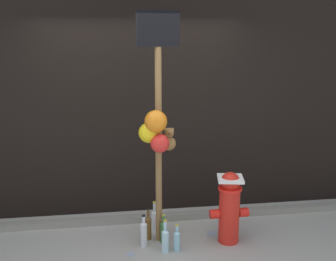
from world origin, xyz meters
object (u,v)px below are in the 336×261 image
object	(u,v)px
memorial_post	(157,114)
fire_hydrant	(229,206)
bottle_3	(148,227)
bottle_5	(177,240)
bottle_0	(164,231)
bottle_2	(165,239)
bottle_1	(154,220)
bottle_4	(144,233)

from	to	relation	value
memorial_post	fire_hydrant	world-z (taller)	memorial_post
bottle_3	bottle_5	bearing A→B (deg)	-46.47
bottle_0	bottle_2	bearing A→B (deg)	-92.50
memorial_post	bottle_1	bearing A→B (deg)	91.97
bottle_3	bottle_4	bearing A→B (deg)	-112.62
bottle_0	bottle_3	size ratio (longest dim) A/B	0.90
fire_hydrant	bottle_3	world-z (taller)	fire_hydrant
bottle_5	fire_hydrant	bearing A→B (deg)	11.19
bottle_1	bottle_3	xyz separation A→B (m)	(-0.09, -0.20, 0.01)
bottle_0	memorial_post	bearing A→B (deg)	144.68
bottle_0	bottle_4	distance (m)	0.23
bottle_2	bottle_4	xyz separation A→B (m)	(-0.22, 0.15, 0.01)
bottle_1	bottle_4	bearing A→B (deg)	-114.12
bottle_4	bottle_2	bearing A→B (deg)	-34.50
memorial_post	bottle_0	distance (m)	1.33
bottle_2	bottle_5	size ratio (longest dim) A/B	1.21
memorial_post	bottle_2	world-z (taller)	memorial_post
bottle_0	bottle_2	world-z (taller)	bottle_2
memorial_post	fire_hydrant	bearing A→B (deg)	-7.96
bottle_0	bottle_5	bearing A→B (deg)	-57.43
bottle_0	bottle_4	xyz separation A→B (m)	(-0.23, -0.05, 0.02)
memorial_post	bottle_2	size ratio (longest dim) A/B	6.84
bottle_1	fire_hydrant	bearing A→B (deg)	-24.90
bottle_4	bottle_5	world-z (taller)	bottle_4
fire_hydrant	bottle_1	size ratio (longest dim) A/B	2.23
bottle_3	bottle_4	size ratio (longest dim) A/B	1.02
memorial_post	fire_hydrant	size ratio (longest dim) A/B	3.08
bottle_1	bottle_3	size ratio (longest dim) A/B	0.98
bottle_0	bottle_5	world-z (taller)	bottle_0
bottle_5	bottle_3	bearing A→B (deg)	133.53
memorial_post	bottle_0	size ratio (longest dim) A/B	7.47
bottle_0	bottle_3	xyz separation A→B (m)	(-0.16, 0.11, 0.01)
memorial_post	bottle_3	xyz separation A→B (m)	(-0.10, 0.07, -1.32)
fire_hydrant	bottle_4	xyz separation A→B (m)	(-0.96, 0.02, -0.27)
bottle_2	bottle_5	bearing A→B (deg)	3.58
bottle_3	bottle_4	xyz separation A→B (m)	(-0.06, -0.16, 0.01)
bottle_5	bottle_1	bearing A→B (deg)	111.09
fire_hydrant	bottle_0	world-z (taller)	fire_hydrant
bottle_1	bottle_5	xyz separation A→B (m)	(0.19, -0.49, -0.02)
memorial_post	bottle_2	xyz separation A→B (m)	(0.05, -0.24, -1.32)
memorial_post	bottle_1	world-z (taller)	memorial_post
bottle_2	bottle_3	xyz separation A→B (m)	(-0.15, 0.31, 0.01)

